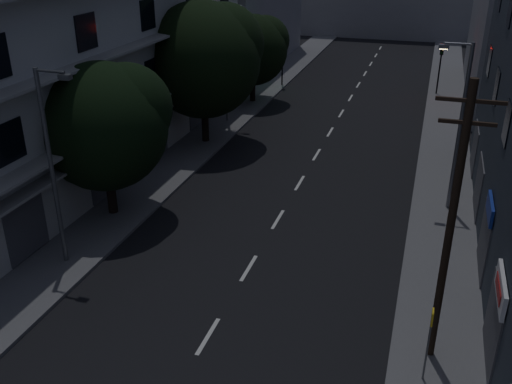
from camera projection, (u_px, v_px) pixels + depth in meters
The scene contains 15 objects.
ground at pixel (318, 152), 35.47m from camera, with size 160.00×160.00×0.00m, color black.
sidewalk_left at pixel (206, 139), 37.47m from camera, with size 3.00×90.00×0.15m, color #565659.
sidewalk_right at pixel (444, 164), 33.41m from camera, with size 3.00×90.00×0.15m, color #565659.
lane_markings at pixel (336, 122), 40.88m from camera, with size 0.15×60.50×0.01m.
building_left at pixel (71, 48), 29.71m from camera, with size 7.00×36.00×14.00m.
tree_near at pixel (105, 122), 25.79m from camera, with size 5.90×5.90×7.27m.
tree_mid at pixel (204, 56), 34.68m from camera, with size 7.10×7.10×8.74m.
tree_far at pixel (253, 47), 43.78m from camera, with size 5.39×5.39×6.67m.
traffic_signal_far_right at pixel (441, 58), 46.14m from camera, with size 0.28×0.37×4.10m.
traffic_signal_far_left at pixel (282, 51), 48.73m from camera, with size 0.28×0.37×4.10m.
street_lamp_left_near at pixel (53, 160), 21.75m from camera, with size 1.51×0.25×8.00m.
street_lamp_right at pixel (458, 120), 26.31m from camera, with size 1.51×0.25×8.00m.
street_lamp_left_far at pixel (228, 58), 38.91m from camera, with size 1.51×0.25×8.00m.
utility_pole at pixel (451, 225), 16.48m from camera, with size 1.80×0.24×9.00m.
bus_stop_sign at pixel (430, 333), 16.69m from camera, with size 0.06×0.35×2.52m.
Camera 1 is at (6.21, -7.87, 12.66)m, focal length 40.00 mm.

